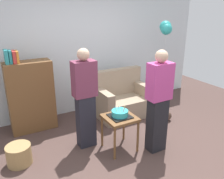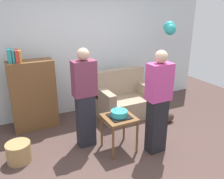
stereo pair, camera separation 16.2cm
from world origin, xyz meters
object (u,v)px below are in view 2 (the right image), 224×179
Objects in this scene: couch at (124,100)px; wicker_basket at (19,152)px; person_blowing_candles at (85,98)px; person_holding_cake at (158,103)px; handbag at (168,118)px; bookshelf at (33,94)px; birthday_cake at (119,114)px; side_table at (119,122)px; balloon_bunch at (170,28)px.

couch is 2.31m from wicker_basket.
person_holding_cake is (0.93, -0.66, 0.00)m from person_blowing_candles.
person_blowing_candles reaches higher than wicker_basket.
handbag is (2.81, -0.01, -0.05)m from wicker_basket.
bookshelf is 5.48× the size of handbag.
birthday_cake is at bearing -14.40° from wicker_basket.
wicker_basket is (-1.49, 0.38, -0.48)m from birthday_cake.
side_table is 0.66m from person_blowing_candles.
wicker_basket is at bearing 11.44° from person_holding_cake.
birthday_cake is at bearing -164.26° from handbag.
couch is 1.41m from person_blowing_candles.
handbag is at bearing -48.83° from couch.
wicker_basket is 3.69m from balloon_bunch.
balloon_bunch is (1.06, -0.01, 1.43)m from couch.
person_holding_cake is (0.51, -0.29, 0.34)m from side_table.
person_blowing_candles is 5.82× the size of handbag.
birthday_cake is at bearing -148.79° from balloon_bunch.
side_table is at bearing -123.14° from couch.
bookshelf is 1.21m from person_blowing_candles.
person_blowing_candles reaches higher than bookshelf.
balloon_bunch reaches higher than person_blowing_candles.
couch is 1.47m from person_holding_cake.
person_blowing_candles is at bearing 138.75° from birthday_cake.
wicker_basket is (-1.07, 0.01, -0.68)m from person_blowing_candles.
person_holding_cake is at bearing -132.65° from balloon_bunch.
bookshelf is 2.66× the size of side_table.
couch is 0.67× the size of person_holding_cake.
birthday_cake is at bearing 66.55° from side_table.
person_holding_cake reaches higher than handbag.
couch is at bearing 131.17° from handbag.
handbag is (0.81, 0.67, -0.73)m from person_holding_cake.
couch reaches higher than side_table.
birthday_cake is at bearing -22.58° from person_blowing_candles.
balloon_bunch is (2.18, 0.70, 0.94)m from person_blowing_candles.
side_table reaches higher than wicker_basket.
balloon_bunch is (3.25, 0.68, 1.62)m from wicker_basket.
birthday_cake is 0.20× the size of person_holding_cake.
person_blowing_candles is 1.00× the size of person_holding_cake.
person_holding_cake is (1.58, -1.66, 0.17)m from bookshelf.
couch reaches higher than birthday_cake.
bookshelf is 1.74m from birthday_cake.
balloon_bunch is (2.83, -0.30, 1.10)m from bookshelf.
wicker_basket is at bearing -162.06° from person_blowing_candles.
bookshelf is at bearing 128.14° from side_table.
person_blowing_candles is 1.14m from person_holding_cake.
balloon_bunch reaches higher than wicker_basket.
bookshelf is 1.19m from wicker_basket.
balloon_bunch is at bearing 31.21° from side_table.
person_blowing_candles reaches higher than birthday_cake.
balloon_bunch is at bearing -102.46° from person_holding_cake.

